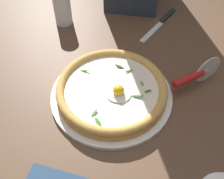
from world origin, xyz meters
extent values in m
cube|color=brown|center=(0.00, 0.00, -0.01)|extent=(2.40, 2.40, 0.03)
cylinder|color=white|center=(0.02, 0.01, 0.01)|extent=(0.34, 0.34, 0.01)
cylinder|color=gold|center=(0.02, 0.01, 0.02)|extent=(0.31, 0.31, 0.02)
torus|color=gold|center=(0.02, 0.01, 0.04)|extent=(0.31, 0.31, 0.02)
cylinder|color=white|center=(0.02, 0.01, 0.03)|extent=(0.26, 0.26, 0.00)
ellipsoid|color=white|center=(0.04, -0.01, 0.04)|extent=(0.07, 0.06, 0.01)
sphere|color=yellow|center=(0.04, -0.01, 0.05)|extent=(0.03, 0.03, 0.03)
ellipsoid|color=#335F2E|center=(0.05, 0.09, 0.04)|extent=(0.03, 0.02, 0.01)
ellipsoid|color=#4B8644|center=(0.07, 0.08, 0.04)|extent=(0.03, 0.02, 0.01)
ellipsoid|color=#5EA04C|center=(-0.02, -0.07, 0.04)|extent=(0.02, 0.03, 0.01)
ellipsoid|color=#4C8D3B|center=(-0.01, -0.10, 0.04)|extent=(0.02, 0.03, 0.01)
ellipsoid|color=#2E6430|center=(0.09, -0.02, 0.04)|extent=(0.03, 0.02, 0.01)
ellipsoid|color=#5B8B37|center=(-0.06, 0.08, 0.04)|extent=(0.03, 0.01, 0.01)
ellipsoid|color=#317929|center=(0.12, 0.00, 0.04)|extent=(0.02, 0.01, 0.00)
ellipsoid|color=#4D8C36|center=(0.11, 0.03, 0.04)|extent=(0.01, 0.02, 0.01)
cylinder|color=silver|center=(0.30, 0.08, 0.04)|extent=(0.08, 0.04, 0.09)
cylinder|color=silver|center=(0.29, 0.07, 0.04)|extent=(0.02, 0.02, 0.01)
cylinder|color=#B41C1C|center=(0.24, 0.04, 0.04)|extent=(0.10, 0.07, 0.02)
cube|color=silver|center=(0.16, 0.30, 0.00)|extent=(0.09, 0.12, 0.00)
cube|color=black|center=(0.23, 0.39, 0.01)|extent=(0.07, 0.08, 0.01)
cylinder|color=silver|center=(-0.15, 0.36, 0.06)|extent=(0.06, 0.06, 0.11)
cylinder|color=white|center=(-0.15, 0.36, 0.01)|extent=(0.06, 0.06, 0.03)
camera|label=1|loc=(0.02, -0.49, 0.62)|focal=45.43mm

